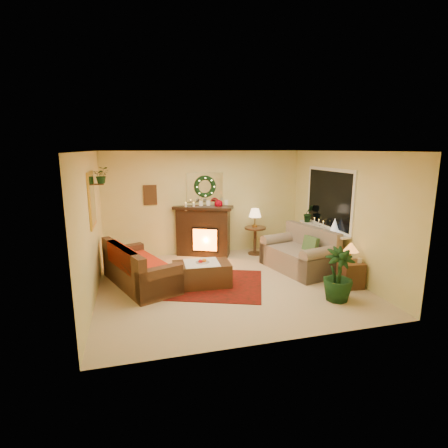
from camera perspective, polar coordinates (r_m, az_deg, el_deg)
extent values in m
plane|color=beige|center=(7.09, 0.73, -9.71)|extent=(5.00, 5.00, 0.00)
plane|color=white|center=(6.58, 0.80, 11.80)|extent=(5.00, 5.00, 0.00)
plane|color=#EFD88C|center=(8.87, -3.15, 3.46)|extent=(5.00, 5.00, 0.00)
plane|color=#EFD88C|center=(4.65, 8.26, -4.74)|extent=(5.00, 5.00, 0.00)
plane|color=#EFD88C|center=(6.52, -20.92, -0.53)|extent=(4.50, 4.50, 0.00)
plane|color=#EFD88C|center=(7.76, 18.85, 1.55)|extent=(4.50, 4.50, 0.00)
cube|color=maroon|center=(7.08, -3.36, -9.70)|extent=(2.76, 2.42, 0.01)
cube|color=#402F1A|center=(7.11, -13.54, -6.31)|extent=(1.50, 2.12, 0.83)
cube|color=red|center=(7.22, -13.85, -5.82)|extent=(0.77, 1.26, 0.02)
cube|color=black|center=(8.80, -3.41, -1.60)|extent=(1.35, 0.91, 1.19)
sphere|color=#A40011|center=(8.70, -0.90, 3.30)|extent=(0.20, 0.20, 0.20)
cylinder|color=white|center=(8.55, -6.25, 2.81)|extent=(0.06, 0.06, 0.18)
cylinder|color=beige|center=(8.57, -4.97, 2.85)|extent=(0.06, 0.06, 0.18)
cube|color=white|center=(8.80, -3.15, 6.01)|extent=(0.92, 0.02, 0.72)
torus|color=#194719|center=(8.76, -3.10, 6.12)|extent=(0.55, 0.11, 0.55)
cube|color=#381E11|center=(8.65, -11.96, 4.66)|extent=(0.32, 0.03, 0.48)
cube|color=gold|center=(6.73, -20.79, 3.76)|extent=(0.03, 0.84, 1.00)
imported|color=#194719|center=(7.44, -19.28, 6.31)|extent=(0.33, 0.28, 0.36)
cube|color=#967B62|center=(7.90, 12.01, -4.44)|extent=(1.31, 1.80, 0.94)
cube|color=white|center=(8.17, 16.77, 3.97)|extent=(0.03, 1.86, 1.36)
cube|color=black|center=(8.16, 16.68, 3.97)|extent=(0.02, 1.70, 1.22)
cube|color=white|center=(8.23, 15.86, -0.72)|extent=(0.22, 1.86, 0.04)
cone|color=white|center=(7.83, 17.61, -0.21)|extent=(0.21, 0.21, 0.31)
imported|color=#144613|center=(8.75, 13.61, 1.58)|extent=(0.30, 0.24, 0.55)
cylinder|color=black|center=(8.94, 5.07, -2.89)|extent=(0.57, 0.57, 0.71)
cone|color=#F6C78A|center=(8.85, 5.07, 0.64)|extent=(0.31, 0.31, 0.48)
cube|color=black|center=(7.28, 19.98, -7.60)|extent=(0.45, 0.45, 0.50)
cone|color=orange|center=(7.15, 19.98, -3.97)|extent=(0.29, 0.29, 0.43)
cube|color=black|center=(6.94, -3.66, -8.36)|extent=(1.14, 0.66, 0.46)
cylinder|color=beige|center=(6.87, -3.52, -6.46)|extent=(0.27, 0.27, 0.06)
imported|color=#295C1E|center=(6.53, 18.13, -8.08)|extent=(1.64, 1.64, 2.84)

